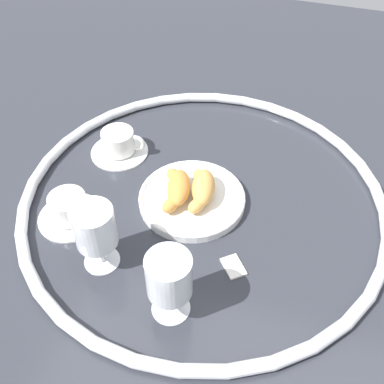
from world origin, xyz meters
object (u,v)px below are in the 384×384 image
croissant_large (204,189)px  juice_glass_left (169,279)px  coffee_cup_near (69,210)px  coffee_cup_far (119,144)px  juice_glass_right (95,230)px  sugar_packet (233,266)px  pastry_plate (192,198)px  croissant_small (177,188)px

croissant_large → juice_glass_left: 0.27m
croissant_large → coffee_cup_near: croissant_large is taller
coffee_cup_far → juice_glass_right: juice_glass_right is taller
juice_glass_left → sugar_packet: bearing=-35.1°
pastry_plate → coffee_cup_far: (0.10, 0.21, 0.02)m
pastry_plate → coffee_cup_near: coffee_cup_near is taller
croissant_large → juice_glass_right: 0.25m
croissant_large → juice_glass_left: size_ratio=0.96×
croissant_large → coffee_cup_far: size_ratio=0.99×
coffee_cup_far → juice_glass_left: (-0.36, -0.26, 0.07)m
juice_glass_right → sugar_packet: bearing=-75.6°
croissant_small → sugar_packet: bearing=-129.8°
coffee_cup_near → juice_glass_left: (-0.13, -0.27, 0.07)m
juice_glass_right → sugar_packet: juice_glass_right is taller
croissant_large → juice_glass_left: juice_glass_left is taller
pastry_plate → coffee_cup_far: size_ratio=1.67×
pastry_plate → juice_glass_left: juice_glass_left is taller
croissant_small → juice_glass_left: size_ratio=0.95×
coffee_cup_far → coffee_cup_near: bearing=177.4°
coffee_cup_far → sugar_packet: (-0.24, -0.34, -0.02)m
croissant_large → croissant_small: 0.06m
coffee_cup_near → coffee_cup_far: size_ratio=1.00×
pastry_plate → juice_glass_left: size_ratio=1.62×
coffee_cup_near → juice_glass_left: 0.30m
croissant_small → juice_glass_right: (-0.19, 0.09, 0.05)m
pastry_plate → coffee_cup_far: 0.24m
coffee_cup_near → coffee_cup_far: 0.22m
pastry_plate → juice_glass_right: juice_glass_right is taller
croissant_large → sugar_packet: (-0.14, -0.10, -0.04)m
croissant_large → coffee_cup_far: (0.10, 0.24, -0.01)m
coffee_cup_far → juice_glass_left: bearing=-144.3°
croissant_small → juice_glass_left: juice_glass_left is taller
pastry_plate → coffee_cup_near: (-0.12, 0.22, 0.02)m
pastry_plate → croissant_small: 0.04m
pastry_plate → croissant_large: 0.04m
croissant_large → croissant_small: bearing=105.1°
croissant_large → croissant_small: same height
pastry_plate → sugar_packet: 0.19m
coffee_cup_near → sugar_packet: coffee_cup_near is taller
croissant_small → pastry_plate: bearing=-75.0°
sugar_packet → coffee_cup_near: bearing=47.9°
croissant_small → croissant_large: bearing=-74.9°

